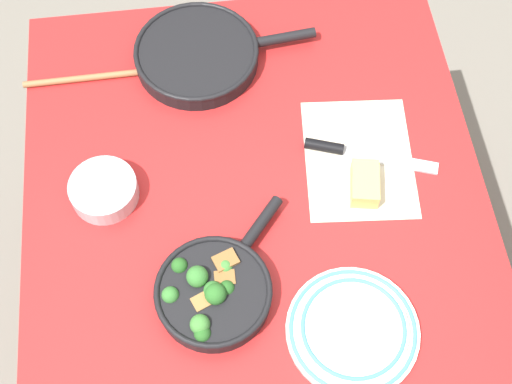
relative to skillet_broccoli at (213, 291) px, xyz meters
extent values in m
plane|color=slate|center=(0.21, -0.11, -0.76)|extent=(14.00, 14.00, 0.00)
cube|color=red|center=(0.21, -0.11, -0.04)|extent=(1.10, 0.97, 0.03)
cylinder|color=#BCBCC1|center=(0.70, -0.54, -0.41)|extent=(0.05, 0.05, 0.70)
cylinder|color=#BCBCC1|center=(0.70, 0.32, -0.41)|extent=(0.05, 0.05, 0.70)
cylinder|color=black|center=(0.00, 0.00, -0.01)|extent=(0.22, 0.22, 0.04)
torus|color=black|center=(0.00, 0.00, 0.01)|extent=(0.23, 0.23, 0.01)
cylinder|color=black|center=(0.13, -0.11, 0.00)|extent=(0.11, 0.10, 0.02)
cylinder|color=#205218|center=(0.00, -0.03, -0.01)|extent=(0.01, 0.01, 0.02)
sphere|color=#286023|center=(0.00, -0.03, 0.01)|extent=(0.03, 0.03, 0.03)
cylinder|color=#2C6823|center=(0.00, 0.00, -0.01)|extent=(0.01, 0.01, 0.02)
sphere|color=#387A33|center=(0.00, 0.00, 0.01)|extent=(0.04, 0.04, 0.04)
cylinder|color=#2C6823|center=(0.00, 0.08, -0.01)|extent=(0.01, 0.01, 0.02)
sphere|color=#387A33|center=(0.00, 0.08, 0.01)|extent=(0.03, 0.03, 0.03)
cylinder|color=#357027|center=(-0.07, 0.03, -0.01)|extent=(0.01, 0.01, 0.02)
sphere|color=#428438|center=(-0.07, 0.03, 0.02)|extent=(0.04, 0.04, 0.04)
cylinder|color=#2C6823|center=(0.03, 0.03, -0.01)|extent=(0.01, 0.01, 0.02)
sphere|color=#387A33|center=(0.03, 0.03, 0.02)|extent=(0.04, 0.04, 0.04)
cylinder|color=#245B1C|center=(-0.01, 0.00, -0.01)|extent=(0.01, 0.01, 0.02)
sphere|color=#2D6B28|center=(-0.01, 0.00, 0.02)|extent=(0.04, 0.04, 0.04)
cylinder|color=#357027|center=(0.04, -0.03, -0.01)|extent=(0.01, 0.01, 0.02)
sphere|color=#428438|center=(0.04, -0.03, 0.01)|extent=(0.03, 0.03, 0.03)
cylinder|color=#205218|center=(0.06, 0.06, -0.01)|extent=(0.01, 0.01, 0.02)
sphere|color=#286023|center=(0.06, 0.06, 0.01)|extent=(0.03, 0.03, 0.03)
cylinder|color=#205218|center=(-0.09, 0.03, -0.01)|extent=(0.01, 0.01, 0.02)
sphere|color=#286023|center=(-0.09, 0.03, 0.01)|extent=(0.03, 0.03, 0.03)
cube|color=#9E703D|center=(-0.04, 0.06, 0.00)|extent=(0.04, 0.04, 0.03)
cube|color=#9E703D|center=(-0.02, 0.02, 0.00)|extent=(0.04, 0.05, 0.03)
cube|color=olive|center=(0.02, -0.02, 0.00)|extent=(0.03, 0.04, 0.03)
cube|color=olive|center=(0.05, -0.03, 0.00)|extent=(0.05, 0.06, 0.04)
cylinder|color=black|center=(0.58, -0.02, -0.01)|extent=(0.29, 0.29, 0.04)
torus|color=black|center=(0.58, -0.02, 0.01)|extent=(0.29, 0.29, 0.01)
cylinder|color=black|center=(0.60, -0.23, 0.00)|extent=(0.04, 0.14, 0.02)
cylinder|color=#E5CC60|center=(0.58, -0.02, -0.01)|extent=(0.23, 0.23, 0.02)
cylinder|color=#996B42|center=(0.56, 0.21, -0.02)|extent=(0.02, 0.35, 0.02)
ellipsoid|color=#996B42|center=(0.56, 0.02, -0.02)|extent=(0.04, 0.06, 0.02)
cube|color=beige|center=(0.27, -0.34, -0.03)|extent=(0.32, 0.26, 0.00)
cube|color=silver|center=(0.26, -0.41, -0.02)|extent=(0.09, 0.20, 0.01)
cylinder|color=black|center=(0.31, -0.27, -0.02)|extent=(0.05, 0.09, 0.02)
cube|color=#EACC66|center=(0.20, -0.34, -0.01)|extent=(0.10, 0.07, 0.04)
cylinder|color=silver|center=(-0.10, -0.26, -0.02)|extent=(0.26, 0.26, 0.01)
torus|color=#4C9EB7|center=(-0.10, -0.26, -0.02)|extent=(0.24, 0.24, 0.01)
cylinder|color=silver|center=(-0.10, -0.26, -0.01)|extent=(0.21, 0.21, 0.01)
torus|color=#4C9EB7|center=(-0.10, -0.26, 0.00)|extent=(0.20, 0.20, 0.01)
cylinder|color=#B7B7BC|center=(0.25, 0.20, 0.00)|extent=(0.14, 0.14, 0.05)
camera|label=1|loc=(-0.48, -0.02, 1.30)|focal=50.00mm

